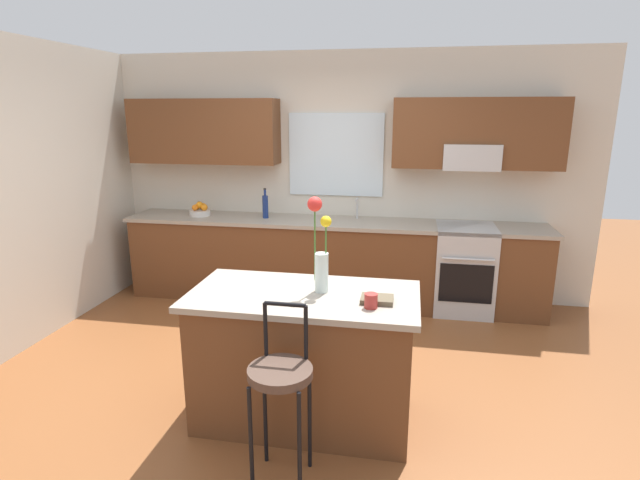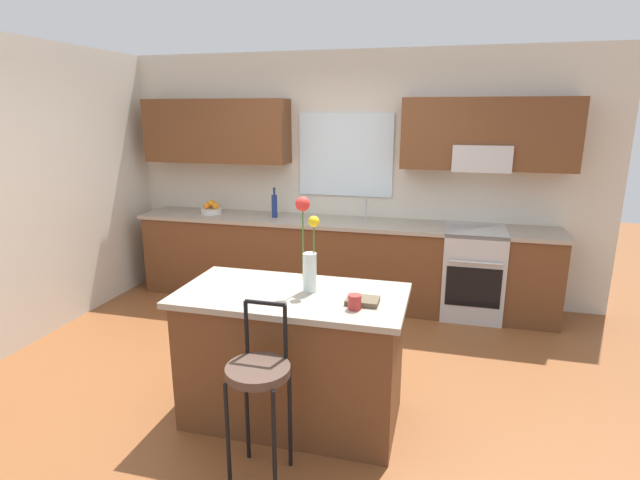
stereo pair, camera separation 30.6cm
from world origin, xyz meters
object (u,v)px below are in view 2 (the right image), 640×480
bar_stool_near (259,378)px  bottle_olive_oil (274,205)px  fruit_bowl_oranges (212,209)px  kitchen_island (292,356)px  oven_range (472,272)px  cookbook (362,301)px  flower_vase (308,250)px  mug_ceramic (355,302)px

bar_stool_near → bottle_olive_oil: bottle_olive_oil is taller
fruit_bowl_oranges → kitchen_island: bearing=-52.9°
oven_range → bar_stool_near: 3.06m
oven_range → cookbook: size_ratio=4.60×
oven_range → flower_vase: 2.54m
kitchen_island → cookbook: size_ratio=7.47×
oven_range → flower_vase: size_ratio=1.47×
fruit_bowl_oranges → mug_ceramic: bearing=-48.2°
cookbook → fruit_bowl_oranges: size_ratio=0.83×
mug_ceramic → bottle_olive_oil: (-1.36, 2.39, 0.09)m
cookbook → bottle_olive_oil: bearing=121.4°
cookbook → fruit_bowl_oranges: 3.15m
kitchen_island → bottle_olive_oil: 2.47m
kitchen_island → flower_vase: (0.10, 0.06, 0.74)m
flower_vase → cookbook: bearing=-17.7°
kitchen_island → bottle_olive_oil: bottle_olive_oil is taller
bar_stool_near → fruit_bowl_oranges: 3.30m
kitchen_island → flower_vase: flower_vase is taller
kitchen_island → mug_ceramic: 0.70m
kitchen_island → bar_stool_near: bearing=-90.0°
kitchen_island → bottle_olive_oil: bearing=112.3°
flower_vase → mug_ceramic: bearing=-32.6°
bar_stool_near → cookbook: (0.48, 0.53, 0.30)m
cookbook → fruit_bowl_oranges: (-2.16, 2.29, 0.04)m
cookbook → kitchen_island: bearing=172.2°
bar_stool_near → flower_vase: (0.10, 0.65, 0.57)m
kitchen_island → flower_vase: size_ratio=2.38×
fruit_bowl_oranges → bar_stool_near: bearing=-59.2°
oven_range → kitchen_island: same height
oven_range → cookbook: (-0.76, -2.26, 0.48)m
fruit_bowl_oranges → flower_vase: bearing=-50.5°
bar_stool_near → fruit_bowl_oranges: bearing=120.8°
flower_vase → fruit_bowl_oranges: (-1.78, 2.17, -0.23)m
kitchen_island → cookbook: cookbook is taller
kitchen_island → fruit_bowl_oranges: size_ratio=6.23×
mug_ceramic → bottle_olive_oil: bearing=119.7°
bar_stool_near → cookbook: 0.78m
mug_ceramic → bottle_olive_oil: size_ratio=0.27×
oven_range → flower_vase: (-1.14, -2.14, 0.74)m
oven_range → bar_stool_near: (-1.24, -2.79, 0.18)m
oven_range → mug_ceramic: (-0.79, -2.36, 0.51)m
bar_stool_near → mug_ceramic: bar_stool_near is taller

